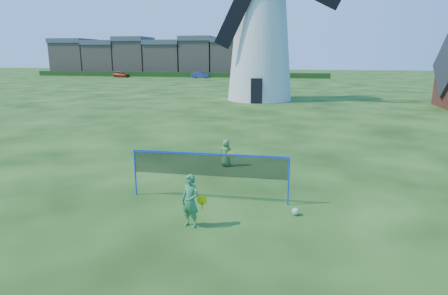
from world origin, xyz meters
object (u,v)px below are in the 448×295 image
Objects in this scene: badminton_net at (209,166)px; play_ball at (296,212)px; player_girl at (190,201)px; windmill at (261,31)px; car_left at (121,74)px; car_right at (200,75)px; player_boy at (226,153)px.

badminton_net reaches higher than play_ball.
badminton_net is 3.43× the size of player_girl.
player_girl is at bearing -88.17° from windmill.
badminton_net reaches higher than player_girl.
player_girl is 3.15m from play_ball.
play_ball is at bearing -15.61° from badminton_net.
car_left is 16.35m from car_right.
player_girl is 6.69× the size of play_ball.
windmill is 25.33m from player_boy.
car_right is at bearing 104.03° from badminton_net.
car_right is (-14.88, 35.25, -6.22)m from windmill.
badminton_net is at bearing -87.92° from windmill.
player_girl is 5.96m from player_boy.
windmill is 30.19m from play_ball.
player_boy reaches higher than play_ball.
car_right reaches higher than play_ball.
car_left is (-32.25, 62.97, -0.53)m from badminton_net.
windmill is at bearing -81.76° from player_boy.
car_left is (-31.22, 34.54, -6.22)m from windmill.
player_boy is (0.89, -24.52, -6.26)m from windmill.
player_boy is at bearing 112.53° from player_girl.
player_boy is (-0.08, 5.96, -0.17)m from player_girl.
play_ball is at bearing 127.90° from player_boy.
car_right is (16.34, 0.71, -0.00)m from car_left.
player_boy is 5.16× the size of play_ball.
car_right is at bearing 106.15° from play_ball.
car_right is at bearing 125.28° from player_girl.
windmill is 46.97m from car_left.
badminton_net reaches higher than car_right.
player_girl is (-0.06, -2.06, -0.40)m from badminton_net.
player_girl reaches higher than car_left.
windmill is 3.97× the size of badminton_net.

